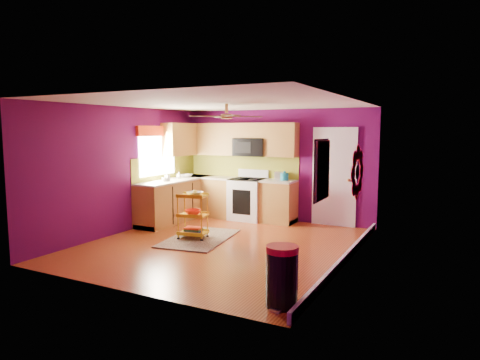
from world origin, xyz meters
The scene contains 18 objects.
ground centered at (0.00, 0.00, 0.00)m, with size 5.00×5.00×0.00m, color maroon.
room_envelope centered at (0.03, 0.00, 1.63)m, with size 4.54×5.04×2.52m.
lower_cabinets centered at (-1.35, 1.82, 0.43)m, with size 2.81×2.31×0.94m.
electric_range centered at (-0.55, 2.17, 0.48)m, with size 0.76×0.66×1.13m.
upper_cabinetry centered at (-1.24, 2.17, 1.80)m, with size 2.80×2.30×1.26m.
left_window centered at (-2.22, 1.05, 1.74)m, with size 0.08×1.35×1.08m.
panel_door centered at (1.35, 2.47, 1.02)m, with size 0.95×0.11×2.15m.
right_wall_art centered at (2.23, -0.34, 1.44)m, with size 0.04×2.74×1.04m.
ceiling_fan centered at (0.00, 0.20, 2.29)m, with size 1.01×1.01×0.26m.
shag_rug centered at (-0.58, 0.16, 0.01)m, with size 1.05×1.71×0.02m, color black.
rolling_cart centered at (-0.67, 0.11, 0.48)m, with size 0.58×0.47×0.94m.
trash_can centered at (1.96, -2.01, 0.36)m, with size 0.44×0.45×0.72m.
teal_kettle centered at (0.30, 2.25, 1.02)m, with size 0.18×0.18×0.21m.
toaster centered at (0.17, 2.32, 1.03)m, with size 0.22×0.15×0.18m, color beige.
soap_bottle_a centered at (-1.90, 0.96, 1.04)m, with size 0.09×0.09×0.20m, color #EA3F72.
soap_bottle_b centered at (-2.01, 1.53, 1.02)m, with size 0.12×0.12×0.15m, color white.
counter_dish centered at (-1.99, 1.81, 0.97)m, with size 0.28×0.28×0.07m, color white.
counter_cup centered at (-1.92, 0.89, 0.98)m, with size 0.11×0.11×0.09m, color white.
Camera 1 is at (3.73, -6.47, 2.03)m, focal length 32.00 mm.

